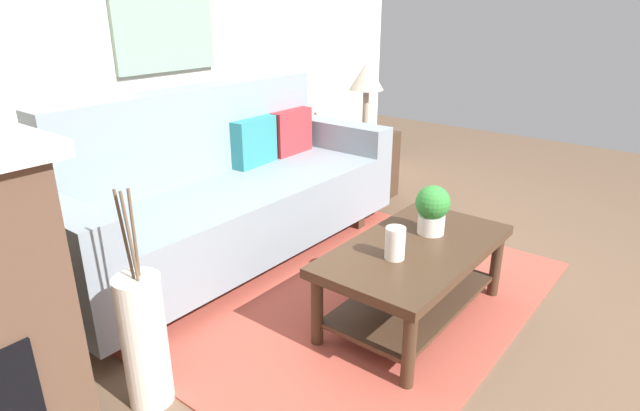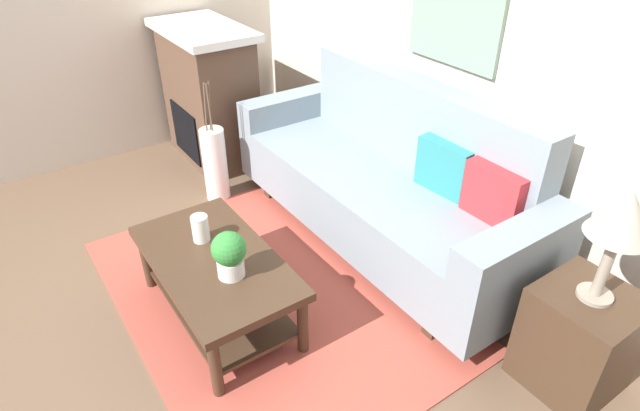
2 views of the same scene
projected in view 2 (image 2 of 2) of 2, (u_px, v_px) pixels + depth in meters
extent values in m
plane|color=brown|center=(196.00, 327.00, 3.01)|extent=(8.86, 8.86, 0.00)
cube|color=beige|center=(472.00, 35.00, 3.23)|extent=(4.86, 0.10, 2.70)
cube|color=#B24C3D|center=(271.00, 292.00, 3.25)|extent=(2.31, 1.66, 0.01)
cube|color=gray|center=(377.00, 199.00, 3.57)|extent=(2.00, 0.84, 0.40)
cube|color=gray|center=(419.00, 123.00, 3.46)|extent=(2.00, 0.20, 0.56)
cube|color=gray|center=(291.00, 130.00, 4.27)|extent=(0.20, 0.84, 0.60)
cube|color=gray|center=(513.00, 275.00, 2.75)|extent=(0.20, 0.84, 0.60)
cube|color=#422D1E|center=(306.00, 178.00, 4.33)|extent=(0.08, 0.74, 0.12)
cube|color=#422D1E|center=(473.00, 304.00, 3.08)|extent=(0.08, 0.74, 0.12)
cube|color=teal|center=(445.00, 167.00, 3.20)|extent=(0.37, 0.15, 0.32)
cube|color=red|center=(494.00, 194.00, 2.94)|extent=(0.36, 0.13, 0.32)
cube|color=#422D1E|center=(215.00, 262.00, 2.87)|extent=(1.10, 0.60, 0.05)
cube|color=#422D1E|center=(220.00, 300.00, 3.02)|extent=(0.98, 0.50, 0.02)
cylinder|color=#422D1E|center=(147.00, 262.00, 3.20)|extent=(0.06, 0.06, 0.38)
cylinder|color=#422D1E|center=(216.00, 368.00, 2.53)|extent=(0.06, 0.06, 0.38)
cylinder|color=#422D1E|center=(222.00, 235.00, 3.44)|extent=(0.06, 0.06, 0.38)
cylinder|color=#422D1E|center=(303.00, 325.00, 2.76)|extent=(0.06, 0.06, 0.38)
cylinder|color=white|center=(200.00, 228.00, 2.95)|extent=(0.10, 0.10, 0.16)
cylinder|color=white|center=(231.00, 267.00, 2.71)|extent=(0.14, 0.14, 0.10)
sphere|color=#328435|center=(229.00, 249.00, 2.64)|extent=(0.18, 0.18, 0.18)
cube|color=#422D1E|center=(578.00, 339.00, 2.56)|extent=(0.44, 0.44, 0.56)
cylinder|color=gray|center=(595.00, 295.00, 2.40)|extent=(0.16, 0.16, 0.02)
cylinder|color=gray|center=(605.00, 267.00, 2.31)|extent=(0.05, 0.05, 0.35)
cone|color=#B2A893|center=(626.00, 213.00, 2.16)|extent=(0.28, 0.28, 0.22)
cube|color=brown|center=(210.00, 99.00, 4.50)|extent=(0.90, 0.50, 1.10)
cube|color=black|center=(186.00, 133.00, 4.51)|extent=(0.52, 0.02, 0.44)
cube|color=silver|center=(202.00, 30.00, 4.18)|extent=(1.02, 0.58, 0.06)
cylinder|color=white|center=(215.00, 165.00, 4.04)|extent=(0.18, 0.18, 0.58)
cylinder|color=brown|center=(209.00, 108.00, 3.77)|extent=(0.01, 0.02, 0.36)
cylinder|color=brown|center=(210.00, 106.00, 3.80)|extent=(0.02, 0.04, 0.36)
cylinder|color=brown|center=(205.00, 107.00, 3.78)|extent=(0.02, 0.04, 0.36)
cube|color=gray|center=(456.00, 11.00, 3.19)|extent=(0.72, 0.03, 0.65)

